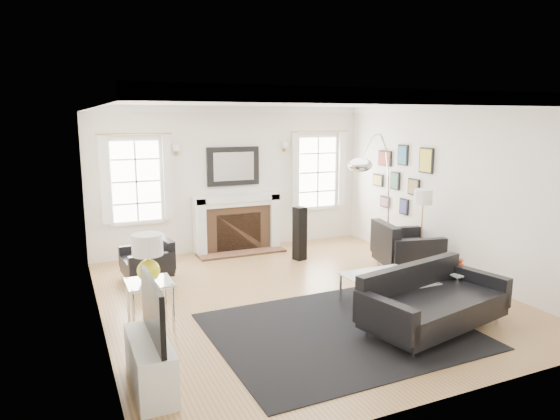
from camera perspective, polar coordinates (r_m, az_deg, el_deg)
name	(u,v)px	position (r m, az deg, el deg)	size (l,w,h in m)	color
floor	(300,296)	(7.45, 2.32, -9.76)	(6.00, 6.00, 0.00)	olive
back_wall	(233,179)	(9.83, -5.42, 3.57)	(5.50, 0.04, 2.80)	white
front_wall	(453,254)	(4.66, 19.12, -4.73)	(5.50, 0.04, 2.80)	white
left_wall	(96,217)	(6.37, -20.33, -0.81)	(0.04, 6.00, 2.80)	white
right_wall	(451,191)	(8.65, 18.94, 2.10)	(0.04, 6.00, 2.80)	white
ceiling	(302,101)	(6.99, 2.49, 12.31)	(5.50, 6.00, 0.02)	white
crown_molding	(302,106)	(6.99, 2.49, 11.82)	(5.50, 6.00, 0.12)	white
fireplace	(237,224)	(9.78, -4.94, -1.56)	(1.70, 0.69, 1.11)	white
mantel_mirror	(233,166)	(9.76, -5.35, 5.00)	(1.05, 0.07, 0.75)	black
window_left	(136,181)	(9.35, -16.13, 3.21)	(1.24, 0.15, 1.62)	white
window_right	(317,172)	(10.51, 4.29, 4.35)	(1.24, 0.15, 1.62)	white
gallery_wall	(400,175)	(9.60, 13.59, 3.95)	(0.04, 1.73, 1.29)	black
tv_unit	(150,357)	(5.12, -14.59, -15.90)	(0.35, 1.00, 1.09)	white
area_rug	(340,331)	(6.34, 6.86, -13.52)	(3.04, 2.54, 0.01)	black
sofa	(430,303)	(6.49, 16.78, -10.12)	(2.07, 1.26, 0.63)	black
armchair_left	(150,262)	(8.31, -14.66, -5.72)	(0.79, 0.87, 0.55)	black
armchair_right	(403,249)	(8.73, 13.89, -4.34)	(1.12, 1.20, 0.70)	black
coffee_table	(388,280)	(6.97, 12.21, -7.84)	(1.00, 1.00, 0.44)	silver
side_table_left	(150,290)	(6.41, -14.69, -8.85)	(0.55, 0.55, 0.60)	silver
nesting_table	(459,279)	(7.36, 19.80, -7.40)	(0.46, 0.39, 0.51)	silver
gourd_lamp	(148,254)	(6.28, -14.88, -4.94)	(0.37, 0.37, 0.60)	yellow
orange_vase	(460,265)	(7.31, 19.90, -5.89)	(0.10, 0.10, 0.16)	#BE3F18
arc_floor_lamp	(376,198)	(8.12, 10.88, 1.34)	(1.72, 1.59, 2.43)	white
stick_floor_lamp	(423,201)	(8.31, 16.03, 0.96)	(0.29, 0.29, 1.45)	#AD7E3C
speaker_tower	(300,234)	(9.14, 2.27, -2.70)	(0.20, 0.20, 0.98)	black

